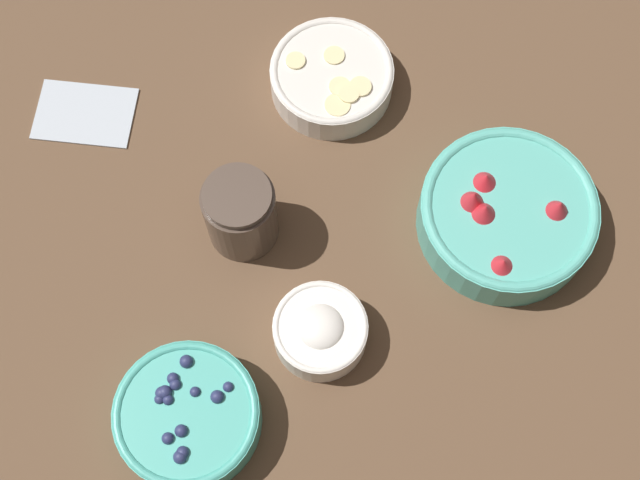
{
  "coord_description": "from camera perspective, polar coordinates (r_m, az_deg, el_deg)",
  "views": [
    {
      "loc": [
        0.05,
        0.4,
        1.05
      ],
      "look_at": [
        -0.03,
        0.03,
        0.05
      ],
      "focal_mm": 50.0,
      "sensor_mm": 36.0,
      "label": 1
    }
  ],
  "objects": [
    {
      "name": "napkin",
      "position": [
        1.24,
        -14.83,
        7.85
      ],
      "size": [
        0.15,
        0.13,
        0.01
      ],
      "color": "#B2BCC6",
      "rests_on": "ground_plane"
    },
    {
      "name": "bowl_blueberries",
      "position": [
        1.04,
        -8.47,
        -11.06
      ],
      "size": [
        0.17,
        0.17,
        0.06
      ],
      "color": "#47AD9E",
      "rests_on": "ground_plane"
    },
    {
      "name": "jar_chocolate",
      "position": [
        1.09,
        -5.08,
        1.67
      ],
      "size": [
        0.09,
        0.09,
        0.11
      ],
      "color": "#4C3D33",
      "rests_on": "ground_plane"
    },
    {
      "name": "bowl_strawberries",
      "position": [
        1.12,
        11.87,
        1.66
      ],
      "size": [
        0.22,
        0.22,
        0.08
      ],
      "color": "#56B7A8",
      "rests_on": "ground_plane"
    },
    {
      "name": "ground_plane",
      "position": [
        1.12,
        -1.8,
        0.22
      ],
      "size": [
        4.0,
        4.0,
        0.0
      ],
      "primitive_type": "plane",
      "color": "brown"
    },
    {
      "name": "bowl_cream",
      "position": [
        1.06,
        0.02,
        -5.81
      ],
      "size": [
        0.11,
        0.11,
        0.06
      ],
      "color": "white",
      "rests_on": "ground_plane"
    },
    {
      "name": "bowl_bananas",
      "position": [
        1.2,
        0.76,
        10.41
      ],
      "size": [
        0.16,
        0.16,
        0.05
      ],
      "color": "silver",
      "rests_on": "ground_plane"
    }
  ]
}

